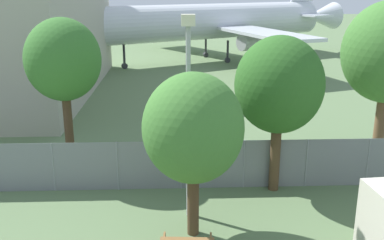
{
  "coord_description": "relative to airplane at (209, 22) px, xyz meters",
  "views": [
    {
      "loc": [
        -0.26,
        -6.4,
        8.0
      ],
      "look_at": [
        0.56,
        13.34,
        2.0
      ],
      "focal_mm": 42.0,
      "sensor_mm": 36.0,
      "label": 1
    }
  ],
  "objects": [
    {
      "name": "tree_near_hangar",
      "position": [
        -3.22,
        -35.3,
        -0.46
      ],
      "size": [
        3.2,
        3.2,
        5.47
      ],
      "color": "#4C3823",
      "rests_on": "ground"
    },
    {
      "name": "light_mast",
      "position": [
        -3.32,
        -34.03,
        0.24
      ],
      "size": [
        0.44,
        0.44,
        7.08
      ],
      "color": "#99999E",
      "rests_on": "ground"
    },
    {
      "name": "perimeter_fence",
      "position": [
        -3.54,
        -31.82,
        -3.12
      ],
      "size": [
        56.07,
        0.07,
        2.04
      ],
      "color": "gray",
      "rests_on": "ground"
    },
    {
      "name": "tree_behind_benches",
      "position": [
        0.19,
        -32.07,
        0.17
      ],
      "size": [
        3.4,
        3.4,
        6.21
      ],
      "color": "#4C3823",
      "rests_on": "ground"
    },
    {
      "name": "tree_left_of_cabin",
      "position": [
        -8.46,
        -29.54,
        0.76
      ],
      "size": [
        3.2,
        3.2,
        6.71
      ],
      "color": "#4C3823",
      "rests_on": "ground"
    },
    {
      "name": "airplane",
      "position": [
        0.0,
        0.0,
        0.0
      ],
      "size": [
        34.34,
        27.84,
        11.53
      ],
      "rotation": [
        0.0,
        0.0,
        -2.66
      ],
      "color": "silver",
      "rests_on": "ground"
    }
  ]
}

